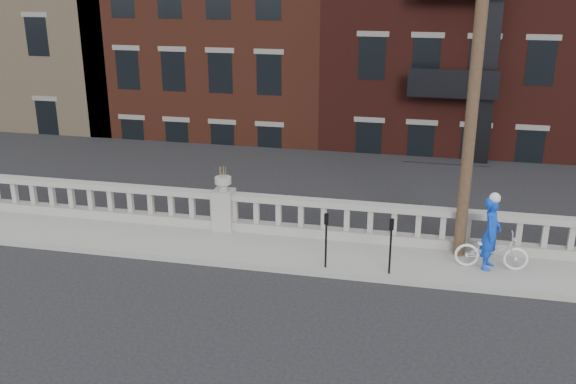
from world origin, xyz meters
name	(u,v)px	position (x,y,z in m)	size (l,w,h in m)	color
ground	(169,302)	(0.00, 0.00, 0.00)	(120.00, 120.00, 0.00)	black
sidewalk	(214,244)	(0.00, 3.00, 0.07)	(32.00, 2.20, 0.15)	gray
balustrade	(224,211)	(0.00, 3.95, 0.64)	(28.00, 0.34, 1.03)	gray
planter_pedestal	(224,205)	(0.00, 3.95, 0.83)	(0.55, 0.55, 1.76)	gray
lower_level	(344,53)	(0.56, 23.04, 2.63)	(80.00, 44.00, 20.80)	#605E59
utility_pole	(478,46)	(6.20, 3.60, 5.24)	(1.60, 0.28, 10.00)	#422D1E
parking_meter_c	(326,234)	(3.09, 2.15, 1.00)	(0.10, 0.09, 1.36)	black
parking_meter_d	(391,240)	(4.59, 2.15, 1.00)	(0.10, 0.09, 1.36)	black
bicycle	(492,251)	(6.91, 2.97, 0.59)	(0.58, 1.68, 0.88)	white
cyclist	(491,233)	(6.85, 2.97, 1.03)	(0.65, 0.42, 1.77)	blue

